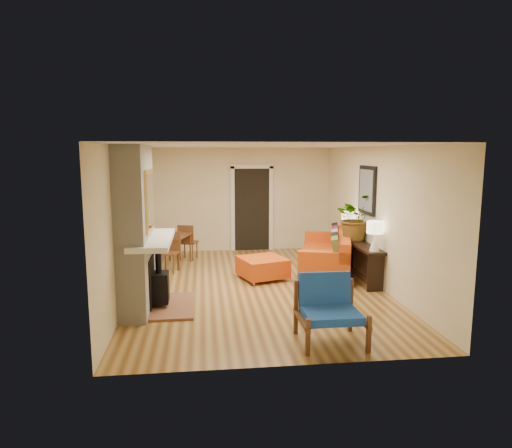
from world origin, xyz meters
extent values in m
plane|color=#B88D46|center=(0.00, 0.00, 0.00)|extent=(6.50, 6.50, 0.00)
plane|color=white|center=(0.00, 0.00, 2.60)|extent=(6.50, 6.50, 0.00)
plane|color=#FBEFC4|center=(0.00, 3.25, 1.30)|extent=(4.50, 0.00, 4.50)
plane|color=#FBEFC4|center=(0.00, -3.25, 1.30)|extent=(4.50, 0.00, 4.50)
plane|color=#FBEFC4|center=(-2.25, 0.00, 1.30)|extent=(0.00, 6.50, 6.50)
plane|color=#FBEFC4|center=(2.25, 0.00, 1.30)|extent=(0.00, 6.50, 6.50)
cube|color=black|center=(0.25, 3.22, 1.05)|extent=(0.88, 0.06, 2.10)
cube|color=white|center=(-0.24, 3.21, 1.05)|extent=(0.10, 0.08, 2.18)
cube|color=white|center=(0.74, 3.21, 1.05)|extent=(0.10, 0.08, 2.18)
cube|color=white|center=(0.25, 3.21, 2.13)|extent=(1.08, 0.08, 0.10)
cube|color=black|center=(2.22, 0.40, 1.75)|extent=(0.04, 0.85, 0.95)
cube|color=slate|center=(2.19, 0.40, 1.75)|extent=(0.01, 0.70, 0.80)
cube|color=black|center=(-2.21, 0.35, 1.42)|extent=(0.06, 0.95, 0.02)
cube|color=black|center=(-2.21, 0.35, 1.72)|extent=(0.06, 0.95, 0.02)
cube|color=white|center=(-2.04, -1.00, 1.86)|extent=(0.42, 1.50, 1.48)
cube|color=white|center=(-2.04, -1.00, 0.56)|extent=(0.42, 1.50, 1.12)
cube|color=white|center=(-1.79, -1.00, 1.12)|extent=(0.60, 1.68, 0.08)
cube|color=black|center=(-1.83, -1.00, 0.45)|extent=(0.03, 0.72, 0.78)
cube|color=brown|center=(-1.53, -1.00, 0.02)|extent=(0.75, 1.30, 0.04)
cube|color=black|center=(-1.71, -1.00, 0.34)|extent=(0.30, 0.36, 0.48)
cylinder|color=black|center=(-1.71, -1.00, 0.78)|extent=(0.10, 0.10, 0.40)
cube|color=gold|center=(-1.82, -1.00, 1.75)|extent=(0.04, 0.95, 0.95)
cube|color=silver|center=(-1.80, -1.00, 1.75)|extent=(0.01, 0.82, 0.82)
cylinder|color=silver|center=(0.89, 0.05, 0.05)|extent=(0.05, 0.05, 0.11)
cylinder|color=silver|center=(1.62, -0.17, 0.05)|extent=(0.05, 0.05, 0.11)
cylinder|color=silver|center=(1.46, 1.99, 0.05)|extent=(0.05, 0.05, 0.11)
cylinder|color=silver|center=(2.19, 1.77, 0.05)|extent=(0.05, 0.05, 0.11)
cube|color=#F73C17|center=(1.54, 0.91, 0.27)|extent=(1.58, 2.46, 0.33)
cube|color=#F73C17|center=(1.91, 0.80, 0.62)|extent=(0.85, 2.25, 0.38)
cube|color=#F73C17|center=(1.25, -0.09, 0.54)|extent=(0.99, 0.46, 0.22)
cube|color=#F73C17|center=(1.84, 1.91, 0.54)|extent=(0.99, 0.46, 0.22)
cube|color=brown|center=(1.52, 0.01, 0.67)|extent=(0.33, 0.48, 0.45)
cube|color=black|center=(1.64, 0.43, 0.67)|extent=(0.33, 0.48, 0.45)
cube|color=#A6A6A1|center=(1.76, 0.85, 0.67)|extent=(0.33, 0.48, 0.45)
cube|color=maroon|center=(1.87, 1.21, 0.67)|extent=(0.33, 0.48, 0.45)
cube|color=black|center=(1.99, 1.63, 0.67)|extent=(0.33, 0.48, 0.45)
cylinder|color=silver|center=(-0.05, 0.06, 0.03)|extent=(0.05, 0.05, 0.07)
cylinder|color=silver|center=(0.59, 0.27, 0.03)|extent=(0.05, 0.05, 0.07)
cylinder|color=silver|center=(-0.26, 0.71, 0.03)|extent=(0.05, 0.05, 0.07)
cylinder|color=silver|center=(0.38, 0.92, 0.03)|extent=(0.05, 0.05, 0.07)
cube|color=#F73C17|center=(0.16, 0.49, 0.25)|extent=(1.05, 1.05, 0.36)
cube|color=brown|center=(0.26, -2.65, 0.32)|extent=(0.06, 0.81, 0.05)
cube|color=brown|center=(0.26, -3.01, 0.24)|extent=(0.05, 0.05, 0.48)
cube|color=brown|center=(0.26, -2.29, 0.38)|extent=(0.05, 0.05, 0.76)
cube|color=brown|center=(1.04, -2.65, 0.32)|extent=(0.06, 0.81, 0.05)
cube|color=brown|center=(1.04, -3.01, 0.24)|extent=(0.05, 0.05, 0.48)
cube|color=brown|center=(1.04, -2.29, 0.38)|extent=(0.05, 0.05, 0.76)
cube|color=blue|center=(0.65, -2.65, 0.39)|extent=(0.72, 0.67, 0.11)
cube|color=blue|center=(0.65, -2.33, 0.65)|extent=(0.71, 0.18, 0.44)
cube|color=brown|center=(-1.65, 1.83, 0.66)|extent=(0.88, 1.05, 0.04)
cylinder|color=brown|center=(-2.01, 1.54, 0.32)|extent=(0.05, 0.05, 0.65)
cylinder|color=brown|center=(-1.53, 1.38, 0.32)|extent=(0.05, 0.05, 0.65)
cylinder|color=brown|center=(-1.77, 2.28, 0.32)|extent=(0.05, 0.05, 0.65)
cylinder|color=brown|center=(-1.29, 2.12, 0.32)|extent=(0.05, 0.05, 0.65)
cube|color=brown|center=(-1.71, 1.23, 0.40)|extent=(0.48, 0.48, 0.04)
cube|color=brown|center=(-1.65, 1.40, 0.63)|extent=(0.37, 0.15, 0.41)
cylinder|color=brown|center=(-1.90, 1.14, 0.20)|extent=(0.04, 0.04, 0.40)
cylinder|color=brown|center=(-1.61, 1.04, 0.20)|extent=(0.04, 0.04, 0.40)
cylinder|color=brown|center=(-1.80, 1.43, 0.20)|extent=(0.04, 0.04, 0.40)
cylinder|color=brown|center=(-1.51, 1.33, 0.20)|extent=(0.04, 0.04, 0.40)
cube|color=brown|center=(-1.34, 2.34, 0.40)|extent=(0.48, 0.48, 0.04)
cube|color=brown|center=(-1.39, 2.17, 0.63)|extent=(0.37, 0.15, 0.41)
cylinder|color=brown|center=(-1.53, 2.24, 0.20)|extent=(0.04, 0.04, 0.40)
cylinder|color=brown|center=(-1.24, 2.15, 0.20)|extent=(0.04, 0.04, 0.40)
cylinder|color=brown|center=(-1.43, 2.53, 0.20)|extent=(0.04, 0.04, 0.40)
cylinder|color=brown|center=(-1.14, 2.44, 0.20)|extent=(0.04, 0.04, 0.40)
cube|color=black|center=(2.07, 0.27, 0.70)|extent=(0.34, 1.85, 0.05)
cube|color=black|center=(2.07, -0.58, 0.34)|extent=(0.30, 0.04, 0.68)
cube|color=black|center=(2.07, 1.12, 0.34)|extent=(0.30, 0.04, 0.68)
cone|color=white|center=(2.07, -0.47, 0.88)|extent=(0.18, 0.18, 0.30)
cylinder|color=white|center=(2.07, -0.47, 1.05)|extent=(0.03, 0.03, 0.06)
cylinder|color=#FFEABF|center=(2.07, -0.47, 1.16)|extent=(0.30, 0.30, 0.22)
cone|color=white|center=(2.07, 1.01, 0.88)|extent=(0.18, 0.18, 0.30)
cylinder|color=white|center=(2.07, 1.01, 1.05)|extent=(0.03, 0.03, 0.06)
cylinder|color=#FFEABF|center=(2.07, 1.01, 1.16)|extent=(0.30, 0.30, 0.22)
imported|color=#1E5919|center=(2.06, 0.57, 1.20)|extent=(1.04, 0.97, 0.94)
camera|label=1|loc=(-0.99, -8.21, 2.49)|focal=32.00mm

